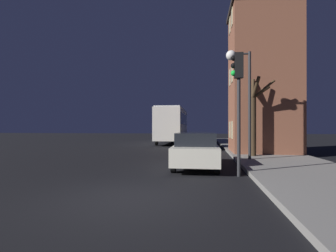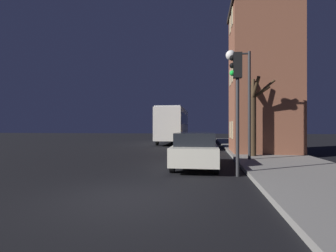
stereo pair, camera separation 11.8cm
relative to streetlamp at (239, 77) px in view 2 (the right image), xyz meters
name	(u,v)px [view 2 (the right image)]	position (x,y,z in m)	size (l,w,h in m)	color
ground_plane	(128,198)	(-3.59, -7.04, -4.22)	(120.00, 120.00, 0.00)	black
brick_building	(263,78)	(1.99, 4.17, 0.65)	(4.19, 4.13, 9.39)	brown
streetlamp	(239,77)	(0.00, 0.00, 0.00)	(1.22, 0.50, 5.43)	#28282B
traffic_light	(237,88)	(-0.57, -3.81, -1.07)	(0.43, 0.24, 4.40)	#28282B
bare_tree	(254,115)	(0.99, 1.63, -1.82)	(1.31, 2.04, 4.51)	#382819
bus	(173,123)	(-5.01, 14.07, -2.05)	(2.49, 9.67, 3.65)	beige
car_near_lane	(195,150)	(-2.10, -2.00, -3.45)	(1.84, 4.37, 1.51)	beige
car_mid_lane	(199,140)	(-2.20, 7.87, -3.50)	(1.73, 4.77, 1.35)	olive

